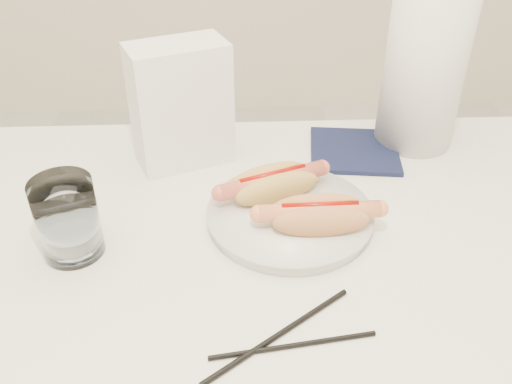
{
  "coord_description": "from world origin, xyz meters",
  "views": [
    {
      "loc": [
        -0.01,
        -0.55,
        1.25
      ],
      "look_at": [
        0.02,
        0.06,
        0.82
      ],
      "focal_mm": 38.62,
      "sensor_mm": 36.0,
      "label": 1
    }
  ],
  "objects_px": {
    "napkin_box": "(181,105)",
    "paper_towel_roll": "(426,60)",
    "hotdog_left": "(273,184)",
    "water_glass": "(67,218)",
    "plate": "(290,217)",
    "table": "(246,292)",
    "hotdog_right": "(319,215)"
  },
  "relations": [
    {
      "from": "napkin_box",
      "to": "paper_towel_roll",
      "type": "height_order",
      "value": "paper_towel_roll"
    },
    {
      "from": "hotdog_left",
      "to": "water_glass",
      "type": "xyz_separation_m",
      "value": [
        -0.28,
        -0.09,
        0.02
      ]
    },
    {
      "from": "water_glass",
      "to": "plate",
      "type": "bearing_deg",
      "value": 9.5
    },
    {
      "from": "plate",
      "to": "napkin_box",
      "type": "relative_size",
      "value": 1.13
    },
    {
      "from": "hotdog_left",
      "to": "water_glass",
      "type": "height_order",
      "value": "water_glass"
    },
    {
      "from": "table",
      "to": "hotdog_right",
      "type": "height_order",
      "value": "hotdog_right"
    },
    {
      "from": "water_glass",
      "to": "table",
      "type": "bearing_deg",
      "value": -7.25
    },
    {
      "from": "plate",
      "to": "hotdog_right",
      "type": "relative_size",
      "value": 1.39
    },
    {
      "from": "water_glass",
      "to": "napkin_box",
      "type": "distance_m",
      "value": 0.28
    },
    {
      "from": "table",
      "to": "hotdog_left",
      "type": "xyz_separation_m",
      "value": [
        0.04,
        0.12,
        0.1
      ]
    },
    {
      "from": "hotdog_left",
      "to": "water_glass",
      "type": "relative_size",
      "value": 1.46
    },
    {
      "from": "plate",
      "to": "water_glass",
      "type": "distance_m",
      "value": 0.31
    },
    {
      "from": "plate",
      "to": "hotdog_right",
      "type": "distance_m",
      "value": 0.06
    },
    {
      "from": "hotdog_left",
      "to": "napkin_box",
      "type": "relative_size",
      "value": 0.8
    },
    {
      "from": "hotdog_left",
      "to": "napkin_box",
      "type": "height_order",
      "value": "napkin_box"
    },
    {
      "from": "hotdog_left",
      "to": "paper_towel_roll",
      "type": "height_order",
      "value": "paper_towel_roll"
    },
    {
      "from": "paper_towel_roll",
      "to": "plate",
      "type": "bearing_deg",
      "value": -136.32
    },
    {
      "from": "table",
      "to": "water_glass",
      "type": "relative_size",
      "value": 10.65
    },
    {
      "from": "table",
      "to": "napkin_box",
      "type": "distance_m",
      "value": 0.33
    },
    {
      "from": "table",
      "to": "plate",
      "type": "distance_m",
      "value": 0.12
    },
    {
      "from": "hotdog_left",
      "to": "napkin_box",
      "type": "xyz_separation_m",
      "value": [
        -0.14,
        0.15,
        0.06
      ]
    },
    {
      "from": "water_glass",
      "to": "napkin_box",
      "type": "xyz_separation_m",
      "value": [
        0.14,
        0.24,
        0.05
      ]
    },
    {
      "from": "hotdog_right",
      "to": "table",
      "type": "bearing_deg",
      "value": -159.02
    },
    {
      "from": "hotdog_right",
      "to": "napkin_box",
      "type": "distance_m",
      "value": 0.31
    },
    {
      "from": "napkin_box",
      "to": "table",
      "type": "bearing_deg",
      "value": -91.78
    },
    {
      "from": "napkin_box",
      "to": "paper_towel_roll",
      "type": "bearing_deg",
      "value": -15.09
    },
    {
      "from": "table",
      "to": "water_glass",
      "type": "bearing_deg",
      "value": 172.75
    },
    {
      "from": "hotdog_right",
      "to": "paper_towel_roll",
      "type": "height_order",
      "value": "paper_towel_roll"
    },
    {
      "from": "hotdog_left",
      "to": "hotdog_right",
      "type": "bearing_deg",
      "value": -75.23
    },
    {
      "from": "table",
      "to": "hotdog_right",
      "type": "distance_m",
      "value": 0.15
    },
    {
      "from": "hotdog_left",
      "to": "hotdog_right",
      "type": "height_order",
      "value": "same"
    },
    {
      "from": "plate",
      "to": "hotdog_right",
      "type": "xyz_separation_m",
      "value": [
        0.04,
        -0.04,
        0.03
      ]
    }
  ]
}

